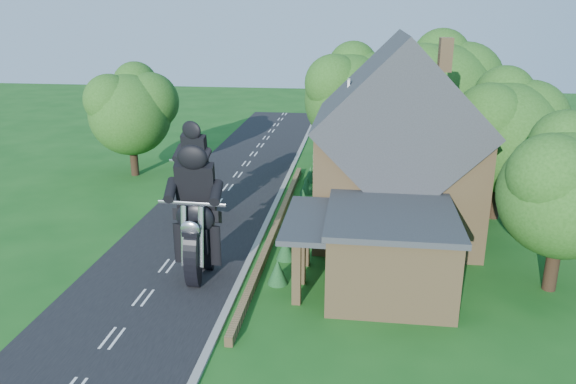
# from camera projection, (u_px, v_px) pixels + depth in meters

# --- Properties ---
(ground) EXTENTS (120.00, 120.00, 0.00)m
(ground) POSITION_uv_depth(u_px,v_px,m) (168.00, 266.00, 25.91)
(ground) COLOR #154D15
(ground) RESTS_ON ground
(road) EXTENTS (7.00, 80.00, 0.02)m
(road) POSITION_uv_depth(u_px,v_px,m) (168.00, 266.00, 25.91)
(road) COLOR black
(road) RESTS_ON ground
(kerb) EXTENTS (0.30, 80.00, 0.12)m
(kerb) POSITION_uv_depth(u_px,v_px,m) (245.00, 270.00, 25.43)
(kerb) COLOR gray
(kerb) RESTS_ON ground
(garden_wall) EXTENTS (0.30, 22.00, 0.40)m
(garden_wall) POSITION_uv_depth(u_px,v_px,m) (276.00, 227.00, 30.02)
(garden_wall) COLOR olive
(garden_wall) RESTS_ON ground
(house) EXTENTS (9.54, 8.64, 10.24)m
(house) POSITION_uv_depth(u_px,v_px,m) (397.00, 151.00, 28.88)
(house) COLOR olive
(house) RESTS_ON ground
(annex) EXTENTS (7.05, 5.94, 3.44)m
(annex) POSITION_uv_depth(u_px,v_px,m) (387.00, 250.00, 23.37)
(annex) COLOR olive
(annex) RESTS_ON ground
(tree_annex_side) EXTENTS (5.64, 5.20, 7.48)m
(tree_annex_side) POSITION_uv_depth(u_px,v_px,m) (574.00, 183.00, 22.39)
(tree_annex_side) COLOR black
(tree_annex_side) RESTS_ON ground
(tree_house_right) EXTENTS (6.51, 6.00, 8.40)m
(tree_house_right) POSITION_uv_depth(u_px,v_px,m) (511.00, 128.00, 30.31)
(tree_house_right) COLOR black
(tree_house_right) RESTS_ON ground
(tree_behind_house) EXTENTS (7.81, 7.20, 10.08)m
(tree_behind_house) POSITION_uv_depth(u_px,v_px,m) (447.00, 88.00, 37.37)
(tree_behind_house) COLOR black
(tree_behind_house) RESTS_ON ground
(tree_behind_left) EXTENTS (6.94, 6.40, 9.16)m
(tree_behind_left) POSITION_uv_depth(u_px,v_px,m) (356.00, 92.00, 39.21)
(tree_behind_left) COLOR black
(tree_behind_left) RESTS_ON ground
(tree_far_road) EXTENTS (6.08, 5.60, 7.84)m
(tree_far_road) POSITION_uv_depth(u_px,v_px,m) (135.00, 107.00, 38.53)
(tree_far_road) COLOR black
(tree_far_road) RESTS_ON ground
(shrub_a) EXTENTS (0.90, 0.90, 1.10)m
(shrub_a) POSITION_uv_depth(u_px,v_px,m) (278.00, 272.00, 24.13)
(shrub_a) COLOR #133D1C
(shrub_a) RESTS_ON ground
(shrub_b) EXTENTS (0.90, 0.90, 1.10)m
(shrub_b) POSITION_uv_depth(u_px,v_px,m) (286.00, 248.00, 26.49)
(shrub_b) COLOR #133D1C
(shrub_b) RESTS_ON ground
(shrub_c) EXTENTS (0.90, 0.90, 1.10)m
(shrub_c) POSITION_uv_depth(u_px,v_px,m) (292.00, 229.00, 28.84)
(shrub_c) COLOR #133D1C
(shrub_c) RESTS_ON ground
(shrub_d) EXTENTS (0.90, 0.90, 1.10)m
(shrub_d) POSITION_uv_depth(u_px,v_px,m) (303.00, 198.00, 33.55)
(shrub_d) COLOR #133D1C
(shrub_d) RESTS_ON ground
(shrub_e) EXTENTS (0.90, 0.90, 1.10)m
(shrub_e) POSITION_uv_depth(u_px,v_px,m) (307.00, 185.00, 35.90)
(shrub_e) COLOR #133D1C
(shrub_e) RESTS_ON ground
(shrub_f) EXTENTS (0.90, 0.90, 1.10)m
(shrub_f) POSITION_uv_depth(u_px,v_px,m) (311.00, 174.00, 38.25)
(shrub_f) COLOR #133D1C
(shrub_f) RESTS_ON ground
(motorcycle_lead) EXTENTS (0.58, 1.98, 1.82)m
(motorcycle_lead) POSITION_uv_depth(u_px,v_px,m) (199.00, 259.00, 24.48)
(motorcycle_lead) COLOR black
(motorcycle_lead) RESTS_ON ground
(motorcycle_follow) EXTENTS (1.10, 1.88, 1.71)m
(motorcycle_follow) POSITION_uv_depth(u_px,v_px,m) (198.00, 207.00, 31.14)
(motorcycle_follow) COLOR black
(motorcycle_follow) RESTS_ON ground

